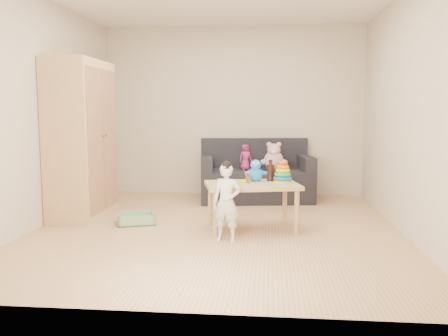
# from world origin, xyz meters

# --- Properties ---
(room) EXTENTS (4.50, 4.50, 4.50)m
(room) POSITION_xyz_m (0.00, 0.00, 1.30)
(room) COLOR tan
(room) RESTS_ON ground
(wardrobe) EXTENTS (0.53, 1.06, 1.91)m
(wardrobe) POSITION_xyz_m (-1.72, 0.44, 0.96)
(wardrobe) COLOR tan
(wardrobe) RESTS_ON ground
(sofa) EXTENTS (1.70, 1.02, 0.45)m
(sofa) POSITION_xyz_m (0.38, 1.69, 0.23)
(sofa) COLOR black
(sofa) RESTS_ON ground
(play_table) EXTENTS (1.11, 0.83, 0.52)m
(play_table) POSITION_xyz_m (0.39, -0.06, 0.26)
(play_table) COLOR tan
(play_table) RESTS_ON ground
(storage_bin) EXTENTS (0.50, 0.43, 0.13)m
(storage_bin) POSITION_xyz_m (-0.96, 0.10, 0.06)
(storage_bin) COLOR #7FA97A
(storage_bin) RESTS_ON ground
(toddler) EXTENTS (0.31, 0.23, 0.77)m
(toddler) POSITION_xyz_m (0.15, -0.51, 0.38)
(toddler) COLOR silver
(toddler) RESTS_ON ground
(pink_bear) EXTENTS (0.36, 0.33, 0.34)m
(pink_bear) POSITION_xyz_m (0.63, 1.68, 0.62)
(pink_bear) COLOR #D49CA6
(pink_bear) RESTS_ON sofa
(doll) EXTENTS (0.22, 0.19, 0.37)m
(doll) POSITION_xyz_m (0.23, 1.63, 0.63)
(doll) COLOR #A81F6B
(doll) RESTS_ON sofa
(ring_stacker) EXTENTS (0.21, 0.21, 0.23)m
(ring_stacker) POSITION_xyz_m (0.72, 0.05, 0.62)
(ring_stacker) COLOR #CDDF0B
(ring_stacker) RESTS_ON play_table
(brown_bottle) EXTENTS (0.08, 0.08, 0.24)m
(brown_bottle) POSITION_xyz_m (0.59, 0.15, 0.62)
(brown_bottle) COLOR black
(brown_bottle) RESTS_ON play_table
(blue_plush) EXTENTS (0.25, 0.23, 0.25)m
(blue_plush) POSITION_xyz_m (0.42, 0.12, 0.65)
(blue_plush) COLOR #1C88FF
(blue_plush) RESTS_ON play_table
(wooden_figure) EXTENTS (0.06, 0.05, 0.12)m
(wooden_figure) POSITION_xyz_m (0.34, -0.06, 0.58)
(wooden_figure) COLOR brown
(wooden_figure) RESTS_ON play_table
(yellow_book) EXTENTS (0.21, 0.21, 0.01)m
(yellow_book) POSITION_xyz_m (0.25, 0.05, 0.53)
(yellow_book) COLOR #B9C715
(yellow_book) RESTS_ON play_table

